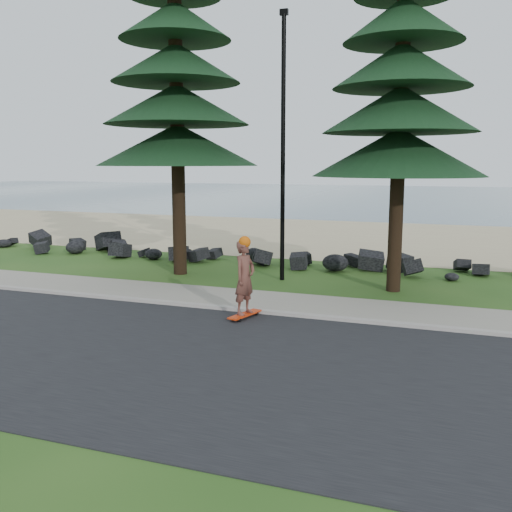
{
  "coord_description": "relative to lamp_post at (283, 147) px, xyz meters",
  "views": [
    {
      "loc": [
        5.25,
        -13.73,
        3.68
      ],
      "look_at": [
        0.28,
        0.0,
        1.28
      ],
      "focal_mm": 40.0,
      "sensor_mm": 36.0,
      "label": 1
    }
  ],
  "objects": [
    {
      "name": "ocean",
      "position": [
        0.0,
        47.8,
        -4.13
      ],
      "size": [
        160.0,
        58.0,
        0.01
      ],
      "primitive_type": "cube",
      "color": "#314F5F",
      "rests_on": "ground"
    },
    {
      "name": "road",
      "position": [
        0.0,
        -7.7,
        -4.12
      ],
      "size": [
        160.0,
        7.0,
        0.02
      ],
      "primitive_type": "cube",
      "color": "black",
      "rests_on": "ground"
    },
    {
      "name": "ground",
      "position": [
        0.0,
        -3.2,
        -4.13
      ],
      "size": [
        160.0,
        160.0,
        0.0
      ],
      "primitive_type": "plane",
      "color": "#234816",
      "rests_on": "ground"
    },
    {
      "name": "skateboarder",
      "position": [
        0.52,
        -4.65,
        -3.15
      ],
      "size": [
        0.57,
        1.09,
        1.96
      ],
      "rotation": [
        0.0,
        0.0,
        1.31
      ],
      "color": "red",
      "rests_on": "ground"
    },
    {
      "name": "sidewalk",
      "position": [
        0.0,
        -3.0,
        -4.09
      ],
      "size": [
        160.0,
        2.0,
        0.08
      ],
      "primitive_type": "cube",
      "color": "gray",
      "rests_on": "ground"
    },
    {
      "name": "beach_sand",
      "position": [
        0.0,
        11.3,
        -4.13
      ],
      "size": [
        160.0,
        15.0,
        0.01
      ],
      "primitive_type": "cube",
      "color": "tan",
      "rests_on": "ground"
    },
    {
      "name": "seawall_boulders",
      "position": [
        0.0,
        2.4,
        -4.13
      ],
      "size": [
        60.0,
        2.4,
        1.1
      ],
      "primitive_type": null,
      "color": "black",
      "rests_on": "ground"
    },
    {
      "name": "kerb",
      "position": [
        0.0,
        -4.1,
        -4.08
      ],
      "size": [
        160.0,
        0.2,
        0.1
      ],
      "primitive_type": "cube",
      "color": "#9F968F",
      "rests_on": "ground"
    },
    {
      "name": "lamp_post",
      "position": [
        0.0,
        0.0,
        0.0
      ],
      "size": [
        0.25,
        0.14,
        8.14
      ],
      "color": "black",
      "rests_on": "ground"
    }
  ]
}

